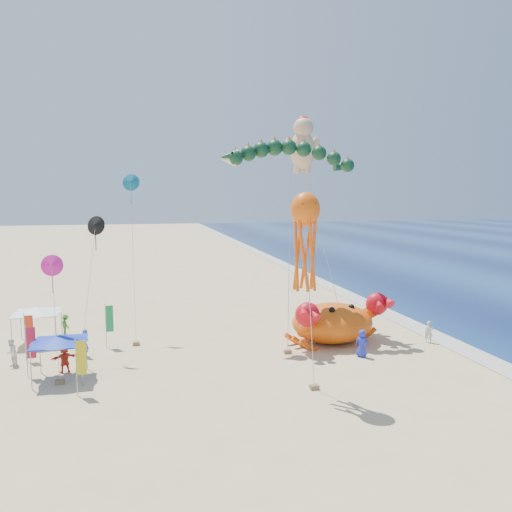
{
  "coord_description": "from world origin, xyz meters",
  "views": [
    {
      "loc": [
        -10.22,
        -32.47,
        10.83
      ],
      "look_at": [
        -2.0,
        2.0,
        6.5
      ],
      "focal_mm": 35.0,
      "sensor_mm": 36.0,
      "label": 1
    }
  ],
  "objects_px": {
    "canopy_blue": "(59,339)",
    "canopy_white": "(37,310)",
    "octopus_kite": "(305,235)",
    "crab_inflatable": "(333,321)",
    "dragon_kite": "(289,159)",
    "cherub_kite": "(303,143)"
  },
  "relations": [
    {
      "from": "canopy_blue",
      "to": "canopy_white",
      "type": "relative_size",
      "value": 0.94
    },
    {
      "from": "octopus_kite",
      "to": "canopy_white",
      "type": "bearing_deg",
      "value": 140.68
    },
    {
      "from": "crab_inflatable",
      "to": "octopus_kite",
      "type": "relative_size",
      "value": 0.75
    },
    {
      "from": "crab_inflatable",
      "to": "canopy_blue",
      "type": "distance_m",
      "value": 18.79
    },
    {
      "from": "dragon_kite",
      "to": "canopy_blue",
      "type": "distance_m",
      "value": 20.34
    },
    {
      "from": "canopy_white",
      "to": "canopy_blue",
      "type": "bearing_deg",
      "value": -71.73
    },
    {
      "from": "cherub_kite",
      "to": "canopy_blue",
      "type": "height_order",
      "value": "cherub_kite"
    },
    {
      "from": "dragon_kite",
      "to": "cherub_kite",
      "type": "height_order",
      "value": "cherub_kite"
    },
    {
      "from": "crab_inflatable",
      "to": "octopus_kite",
      "type": "height_order",
      "value": "octopus_kite"
    },
    {
      "from": "octopus_kite",
      "to": "canopy_white",
      "type": "relative_size",
      "value": 3.18
    },
    {
      "from": "dragon_kite",
      "to": "canopy_blue",
      "type": "bearing_deg",
      "value": -158.95
    },
    {
      "from": "crab_inflatable",
      "to": "canopy_white",
      "type": "bearing_deg",
      "value": 166.69
    },
    {
      "from": "dragon_kite",
      "to": "crab_inflatable",
      "type": "bearing_deg",
      "value": -48.63
    },
    {
      "from": "cherub_kite",
      "to": "octopus_kite",
      "type": "height_order",
      "value": "cherub_kite"
    },
    {
      "from": "cherub_kite",
      "to": "octopus_kite",
      "type": "bearing_deg",
      "value": -108.07
    },
    {
      "from": "canopy_white",
      "to": "crab_inflatable",
      "type": "bearing_deg",
      "value": -13.31
    },
    {
      "from": "dragon_kite",
      "to": "canopy_blue",
      "type": "height_order",
      "value": "dragon_kite"
    },
    {
      "from": "octopus_kite",
      "to": "cherub_kite",
      "type": "bearing_deg",
      "value": 71.93
    },
    {
      "from": "dragon_kite",
      "to": "canopy_white",
      "type": "distance_m",
      "value": 21.77
    },
    {
      "from": "cherub_kite",
      "to": "canopy_blue",
      "type": "xyz_separation_m",
      "value": [
        -18.35,
        -10.09,
        -12.69
      ]
    },
    {
      "from": "cherub_kite",
      "to": "octopus_kite",
      "type": "distance_m",
      "value": 17.13
    },
    {
      "from": "canopy_blue",
      "to": "octopus_kite",
      "type": "bearing_deg",
      "value": -20.49
    }
  ]
}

